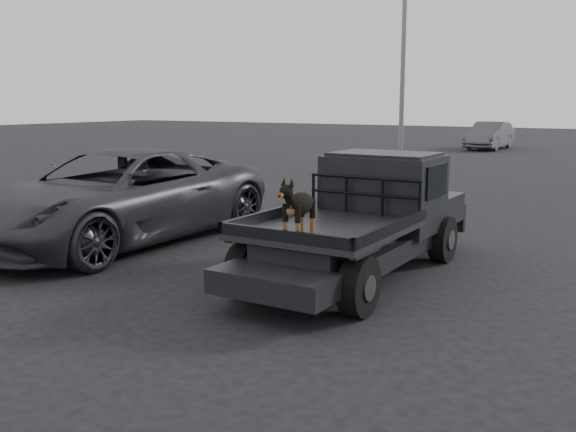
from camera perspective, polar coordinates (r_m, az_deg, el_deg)
The scene contains 7 objects.
ground at distance 8.53m, azimuth -2.15°, elevation -7.63°, with size 120.00×120.00×0.00m, color black.
flatbed_ute at distance 9.72m, azimuth 6.19°, elevation -2.65°, with size 2.00×5.40×0.92m, color black, non-canonical shape.
ute_cab at distance 10.42m, azimuth 8.53°, elevation 3.19°, with size 1.72×1.30×0.88m, color black, non-canonical shape.
headache_rack at distance 9.76m, azimuth 6.78°, elevation 1.79°, with size 1.80×0.08×0.55m, color black, non-canonical shape.
dog at distance 7.97m, azimuth 0.99°, elevation 0.65°, with size 0.32×0.60×0.74m, color black, non-canonical shape.
parked_suv at distance 12.32m, azimuth -14.91°, elevation 1.70°, with size 2.87×6.22×1.73m, color #323238.
distant_car_a at distance 37.12m, azimuth 17.48°, elevation 6.84°, with size 1.58×4.53×1.49m, color #4E4E53.
Camera 1 is at (4.51, -6.76, 2.61)m, focal length 40.00 mm.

